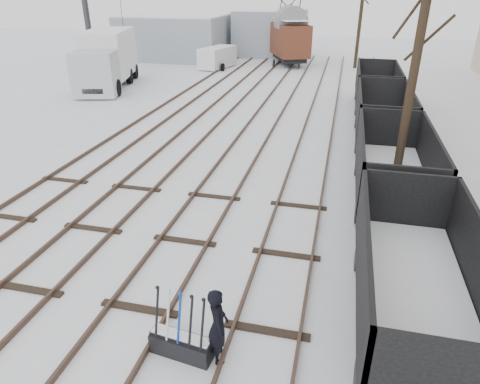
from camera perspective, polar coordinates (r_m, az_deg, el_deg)
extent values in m
plane|color=white|center=(10.58, -13.20, -15.01)|extent=(120.00, 120.00, 0.00)
cube|color=black|center=(24.54, -13.30, 9.32)|extent=(0.07, 52.00, 0.15)
cube|color=black|center=(23.94, -10.17, 9.20)|extent=(0.07, 52.00, 0.15)
cube|color=black|center=(23.38, -6.60, 9.03)|extent=(0.07, 52.00, 0.15)
cube|color=black|center=(22.94, -3.19, 8.83)|extent=(0.07, 52.00, 0.15)
cube|color=black|center=(13.30, -21.20, -6.72)|extent=(1.90, 0.20, 0.08)
cube|color=black|center=(22.55, 0.67, 8.56)|extent=(0.07, 52.00, 0.15)
cube|color=black|center=(22.29, 4.31, 8.28)|extent=(0.07, 52.00, 0.15)
cube|color=black|center=(11.98, -9.06, -8.96)|extent=(1.90, 0.20, 0.08)
cube|color=black|center=(22.11, 8.34, 7.93)|extent=(0.07, 52.00, 0.15)
cube|color=black|center=(22.04, 12.08, 7.57)|extent=(0.07, 52.00, 0.15)
cube|color=black|center=(11.31, 5.45, -11.09)|extent=(1.90, 0.20, 0.08)
cube|color=black|center=(22.07, 16.16, 7.14)|extent=(0.07, 52.00, 0.15)
cube|color=black|center=(22.19, 19.86, 6.71)|extent=(0.07, 52.00, 0.15)
cube|color=black|center=(11.42, 20.86, -12.56)|extent=(1.90, 0.20, 0.08)
cube|color=#8F98A1|center=(46.50, -8.55, 19.75)|extent=(10.00, 8.00, 4.00)
cube|color=white|center=(46.33, -8.72, 22.27)|extent=(9.80, 7.84, 0.10)
cube|color=#8F98A1|center=(47.89, 4.07, 20.37)|extent=(7.00, 6.00, 4.40)
cube|color=white|center=(47.73, 4.16, 23.06)|extent=(6.86, 5.88, 0.10)
cube|color=black|center=(9.28, -7.77, -19.67)|extent=(1.34, 0.59, 0.44)
cube|color=black|center=(9.11, -7.86, -18.61)|extent=(1.33, 0.47, 0.06)
cube|color=white|center=(9.08, -7.88, -18.43)|extent=(1.27, 0.42, 0.03)
cylinder|color=black|center=(8.98, -10.97, -15.42)|extent=(0.09, 0.32, 1.08)
cylinder|color=silver|center=(8.87, -9.53, -15.87)|extent=(0.09, 0.32, 1.08)
cylinder|color=#0B3A9A|center=(8.77, -8.06, -16.33)|extent=(0.09, 0.32, 1.08)
cylinder|color=black|center=(8.68, -6.55, -16.78)|extent=(0.09, 0.32, 1.08)
cylinder|color=black|center=(8.59, -4.99, -17.24)|extent=(0.09, 0.32, 1.08)
imported|color=black|center=(8.72, -2.95, -17.34)|extent=(0.60, 0.72, 1.68)
cube|color=black|center=(10.16, 22.03, -13.66)|extent=(1.93, 5.30, 0.40)
cube|color=black|center=(10.04, 22.22, -12.77)|extent=(2.41, 6.02, 0.12)
cube|color=black|center=(9.42, 16.08, -8.41)|extent=(0.10, 6.02, 1.61)
cube|color=white|center=(9.98, 22.32, -12.32)|extent=(2.17, 5.78, 0.06)
cylinder|color=black|center=(8.80, 15.53, -22.56)|extent=(0.12, 0.70, 0.70)
cylinder|color=black|center=(12.10, 25.98, -9.34)|extent=(0.12, 0.70, 0.70)
cube|color=black|center=(15.64, 19.46, 1.18)|extent=(1.93, 5.30, 0.40)
cube|color=black|center=(15.56, 19.56, 1.85)|extent=(2.41, 6.02, 0.12)
cube|color=black|center=(15.17, 15.69, 5.08)|extent=(0.10, 6.02, 1.61)
cube|color=black|center=(15.46, 24.24, 4.11)|extent=(0.10, 6.02, 1.61)
cube|color=white|center=(15.53, 19.62, 2.19)|extent=(2.17, 5.78, 0.06)
cylinder|color=black|center=(13.94, 15.34, -2.69)|extent=(0.12, 0.70, 0.70)
cylinder|color=black|center=(17.68, 22.42, 2.46)|extent=(0.12, 0.70, 0.70)
cube|color=black|center=(21.63, 18.27, 8.10)|extent=(1.93, 5.30, 0.40)
cube|color=black|center=(21.58, 18.34, 8.60)|extent=(2.41, 6.02, 0.12)
cube|color=black|center=(21.30, 15.51, 11.01)|extent=(0.10, 6.02, 1.61)
cube|color=black|center=(21.50, 21.74, 10.26)|extent=(0.10, 6.02, 1.61)
cube|color=white|center=(21.55, 18.38, 8.85)|extent=(2.17, 5.78, 0.06)
cylinder|color=black|center=(19.82, 15.25, 5.99)|extent=(0.12, 0.70, 0.70)
cylinder|color=black|center=(23.68, 20.60, 8.46)|extent=(0.12, 0.70, 0.70)
cube|color=black|center=(27.81, 17.59, 11.97)|extent=(1.93, 5.30, 0.40)
cube|color=black|center=(27.76, 17.64, 12.38)|extent=(2.41, 6.02, 0.12)
cube|color=black|center=(27.55, 15.42, 14.27)|extent=(0.10, 6.02, 1.61)
cube|color=black|center=(27.71, 20.30, 13.68)|extent=(0.10, 6.02, 1.61)
cube|color=white|center=(27.74, 17.67, 12.58)|extent=(2.17, 5.78, 0.06)
cylinder|color=black|center=(25.95, 15.21, 10.64)|extent=(0.12, 0.70, 0.70)
cylinder|color=black|center=(29.84, 19.50, 12.00)|extent=(0.12, 0.70, 0.70)
cube|color=black|center=(41.95, 6.56, 17.39)|extent=(3.66, 5.03, 0.42)
cube|color=#4F2217|center=(41.75, 6.67, 19.52)|extent=(4.37, 5.80, 2.72)
cube|color=white|center=(41.59, 6.80, 21.88)|extent=(4.03, 5.46, 0.04)
cylinder|color=black|center=(40.52, 4.52, 16.73)|extent=(0.13, 0.73, 0.73)
cylinder|color=black|center=(43.51, 8.42, 17.18)|extent=(0.13, 0.73, 0.73)
cube|color=black|center=(33.73, -17.04, 14.29)|extent=(3.50, 8.61, 0.34)
cube|color=#AEB4B8|center=(30.94, -20.16, 14.59)|extent=(3.19, 2.87, 2.81)
cube|color=white|center=(34.24, -16.65, 17.28)|extent=(4.22, 6.38, 3.15)
cube|color=white|center=(34.07, -17.00, 19.92)|extent=(4.14, 6.25, 0.04)
cylinder|color=black|center=(31.98, -21.59, 12.93)|extent=(0.34, 1.12, 1.12)
cylinder|color=black|center=(35.90, -12.74, 15.32)|extent=(0.34, 1.12, 1.12)
cube|color=white|center=(40.11, -3.02, 17.50)|extent=(2.68, 4.42, 1.69)
cube|color=white|center=(39.99, -3.05, 18.72)|extent=(2.61, 4.32, 0.04)
cylinder|color=black|center=(39.22, -4.79, 16.35)|extent=(0.21, 0.66, 0.66)
cylinder|color=black|center=(41.23, -1.29, 16.90)|extent=(0.21, 0.66, 0.66)
cube|color=#2A2A2F|center=(40.29, -18.89, 15.53)|extent=(2.36, 2.36, 0.87)
cylinder|color=#2A2A2F|center=(39.86, -19.74, 21.04)|extent=(0.48, 0.48, 8.70)
cylinder|color=black|center=(43.46, -16.79, 22.87)|extent=(0.04, 0.04, 4.90)
cylinder|color=black|center=(15.64, 21.94, 13.25)|extent=(0.30, 0.30, 7.72)
cylinder|color=black|center=(47.85, 6.56, 20.62)|extent=(0.30, 0.30, 4.98)
cylinder|color=black|center=(41.13, 15.74, 21.39)|extent=(0.30, 0.30, 8.34)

